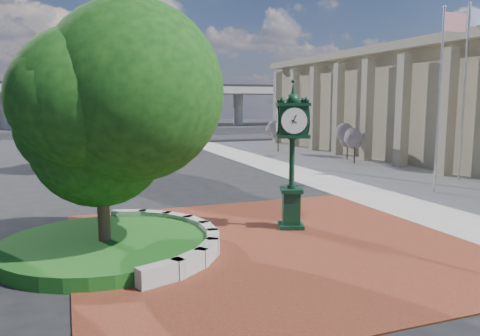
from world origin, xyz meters
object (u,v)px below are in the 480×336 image
post_clock (292,149)px  street_lamp_far (112,94)px  flagpole_b (464,91)px  street_lamp_near (186,87)px  flagpole_a (439,99)px  parked_car (126,136)px

post_clock → street_lamp_far: (-2.20, 40.70, 2.54)m
flagpole_b → street_lamp_far: (-15.79, 34.84, 0.32)m
street_lamp_near → post_clock: bearing=-95.7°
post_clock → street_lamp_far: 40.84m
flagpole_b → street_lamp_near: (-11.09, 19.19, 0.70)m
flagpole_a → parked_car: bearing=106.3°
flagpole_a → post_clock: bearing=-160.4°
parked_car → flagpole_b: bearing=-68.4°
street_lamp_far → street_lamp_near: bearing=-73.3°
parked_car → street_lamp_far: (-1.20, 1.28, 4.68)m
flagpole_a → street_lamp_near: bearing=108.1°
parked_car → street_lamp_near: (3.49, -14.38, 5.06)m
street_lamp_near → street_lamp_far: size_ratio=1.07×
post_clock → street_lamp_far: size_ratio=0.56×
parked_car → flagpole_b: (14.59, -33.56, 4.36)m
parked_car → street_lamp_far: bearing=131.4°
street_lamp_near → flagpole_a: bearing=-71.9°
post_clock → street_lamp_far: street_lamp_far is taller
post_clock → flagpole_a: bearing=19.6°
post_clock → flagpole_a: (9.56, 3.41, 1.76)m
parked_car → flagpole_a: size_ratio=0.44×
parked_car → street_lamp_near: size_ratio=0.41×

